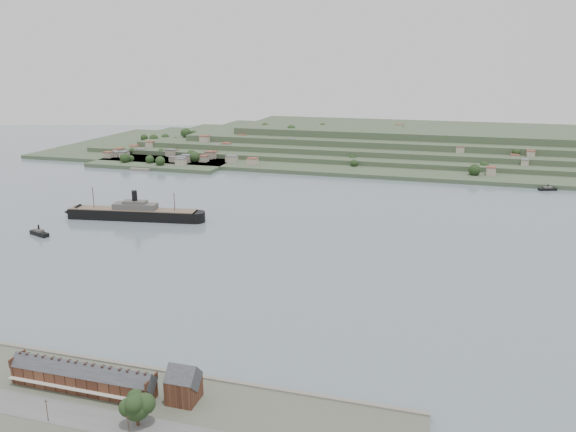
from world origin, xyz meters
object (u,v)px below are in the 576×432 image
(steamship, at_px, (130,213))
(tugboat, at_px, (39,233))
(gabled_building, at_px, (184,385))
(terrace_row, at_px, (83,378))
(fig_tree, at_px, (137,406))

(steamship, xyz_separation_m, tugboat, (-37.99, -52.00, -3.04))
(gabled_building, distance_m, steamship, 246.34)
(terrace_row, relative_size, tugboat, 3.21)
(fig_tree, bearing_deg, terrace_row, 156.23)
(gabled_building, relative_size, tugboat, 0.81)
(tugboat, bearing_deg, fig_tree, -43.70)
(terrace_row, height_order, gabled_building, gabled_building)
(gabled_building, bearing_deg, terrace_row, -173.88)
(steamship, distance_m, fig_tree, 256.20)
(tugboat, distance_m, fig_tree, 239.74)
(gabled_building, height_order, steamship, steamship)
(steamship, relative_size, tugboat, 6.34)
(terrace_row, distance_m, tugboat, 209.53)
(terrace_row, bearing_deg, steamship, 117.32)
(terrace_row, xyz_separation_m, tugboat, (-143.61, 152.50, -5.00))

